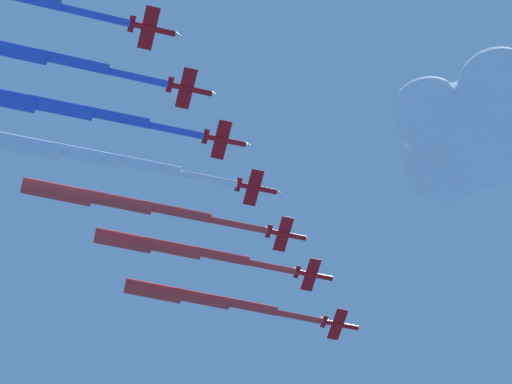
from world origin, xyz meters
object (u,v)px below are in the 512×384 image
object	(u,v)px
jet_port_inner	(173,249)
jet_starboard_inner	(117,202)
jet_port_outer	(13,51)
jet_lead	(202,299)
jet_port_mid	(87,156)
jet_starboard_mid	(61,108)

from	to	relation	value
jet_port_inner	jet_starboard_inner	distance (m)	18.06
jet_port_outer	jet_lead	bearing A→B (deg)	124.05
jet_lead	jet_port_outer	size ratio (longest dim) A/B	0.97
jet_starboard_inner	jet_port_outer	world-z (taller)	jet_starboard_inner
jet_starboard_inner	jet_port_mid	size ratio (longest dim) A/B	1.04
jet_port_inner	jet_port_outer	distance (m)	59.10
jet_lead	jet_port_inner	distance (m)	14.36
jet_starboard_mid	jet_port_mid	bearing A→B (deg)	134.75
jet_port_inner	jet_starboard_inner	xyz separation A→B (m)	(7.04, -16.62, -0.57)
jet_port_inner	jet_starboard_inner	bearing A→B (deg)	-67.04
jet_port_outer	jet_starboard_inner	bearing A→B (deg)	128.40
jet_port_inner	jet_port_outer	bearing A→B (deg)	-56.27
jet_lead	jet_starboard_inner	bearing A→B (deg)	-61.62
jet_port_inner	jet_port_outer	world-z (taller)	jet_port_inner
jet_port_inner	jet_port_mid	size ratio (longest dim) A/B	0.92
jet_starboard_mid	jet_port_outer	xyz separation A→B (m)	(8.44, -13.01, -0.61)
jet_port_inner	jet_port_mid	bearing A→B (deg)	-60.39
jet_port_mid	jet_port_outer	size ratio (longest dim) A/B	1.05
jet_port_inner	jet_starboard_mid	bearing A→B (deg)	-55.99
jet_starboard_mid	jet_lead	bearing A→B (deg)	124.34
jet_port_mid	jet_port_outer	world-z (taller)	jet_port_mid
jet_lead	jet_starboard_inner	xyz separation A→B (m)	(15.15, -28.03, 2.63)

